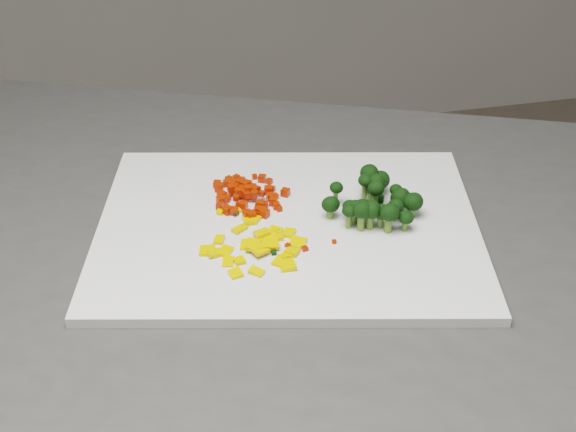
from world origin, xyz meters
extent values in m
cube|color=white|center=(-0.13, 0.00, 0.91)|extent=(0.52, 0.45, 0.01)
cube|color=red|center=(-0.17, 0.07, 0.92)|extent=(0.01, 0.01, 0.01)
cube|color=red|center=(-0.15, 0.04, 0.92)|extent=(0.01, 0.01, 0.01)
cube|color=red|center=(-0.13, 0.08, 0.92)|extent=(0.01, 0.01, 0.01)
cube|color=red|center=(-0.16, 0.06, 0.92)|extent=(0.01, 0.01, 0.01)
cube|color=red|center=(-0.18, 0.08, 0.92)|extent=(0.01, 0.01, 0.01)
cube|color=red|center=(-0.15, 0.08, 0.92)|extent=(0.01, 0.01, 0.01)
cube|color=red|center=(-0.14, 0.07, 0.92)|extent=(0.01, 0.01, 0.01)
cube|color=red|center=(-0.19, 0.07, 0.92)|extent=(0.01, 0.01, 0.01)
cube|color=red|center=(-0.17, 0.10, 0.92)|extent=(0.01, 0.01, 0.01)
cube|color=red|center=(-0.20, 0.10, 0.92)|extent=(0.01, 0.01, 0.01)
cube|color=red|center=(-0.17, 0.07, 0.92)|extent=(0.01, 0.01, 0.01)
cube|color=red|center=(-0.20, 0.07, 0.92)|extent=(0.01, 0.01, 0.01)
cube|color=red|center=(-0.19, 0.10, 0.92)|extent=(0.01, 0.01, 0.01)
cube|color=red|center=(-0.20, 0.09, 0.92)|extent=(0.01, 0.01, 0.01)
cube|color=red|center=(-0.17, 0.07, 0.93)|extent=(0.01, 0.01, 0.01)
cube|color=red|center=(-0.19, 0.04, 0.92)|extent=(0.01, 0.01, 0.01)
cube|color=red|center=(-0.20, 0.06, 0.92)|extent=(0.01, 0.01, 0.01)
cube|color=red|center=(-0.16, 0.04, 0.92)|extent=(0.01, 0.01, 0.01)
cube|color=red|center=(-0.17, 0.07, 0.92)|extent=(0.01, 0.01, 0.01)
cube|color=red|center=(-0.17, 0.06, 0.92)|extent=(0.01, 0.01, 0.01)
cube|color=red|center=(-0.15, 0.02, 0.92)|extent=(0.01, 0.01, 0.01)
cube|color=red|center=(-0.18, 0.11, 0.92)|extent=(0.01, 0.01, 0.01)
cube|color=red|center=(-0.17, 0.07, 0.92)|extent=(0.01, 0.01, 0.01)
cube|color=red|center=(-0.20, 0.06, 0.92)|extent=(0.01, 0.01, 0.01)
cube|color=red|center=(-0.16, 0.02, 0.92)|extent=(0.01, 0.01, 0.01)
cube|color=red|center=(-0.18, 0.09, 0.92)|extent=(0.01, 0.01, 0.01)
cube|color=red|center=(-0.18, 0.04, 0.92)|extent=(0.01, 0.01, 0.01)
cube|color=red|center=(-0.16, 0.09, 0.92)|extent=(0.01, 0.01, 0.01)
cube|color=red|center=(-0.18, 0.05, 0.92)|extent=(0.01, 0.01, 0.01)
cube|color=red|center=(-0.20, 0.04, 0.92)|extent=(0.01, 0.01, 0.01)
cube|color=red|center=(-0.17, 0.08, 0.92)|extent=(0.01, 0.01, 0.01)
cube|color=red|center=(-0.17, 0.09, 0.92)|extent=(0.01, 0.01, 0.01)
cube|color=red|center=(-0.16, 0.07, 0.92)|extent=(0.01, 0.01, 0.01)
cube|color=red|center=(-0.18, 0.10, 0.92)|extent=(0.01, 0.01, 0.01)
cube|color=red|center=(-0.17, 0.07, 0.92)|extent=(0.01, 0.01, 0.01)
cube|color=red|center=(-0.17, 0.06, 0.92)|extent=(0.01, 0.01, 0.01)
cube|color=red|center=(-0.17, 0.11, 0.92)|extent=(0.01, 0.01, 0.01)
cube|color=red|center=(-0.19, 0.03, 0.92)|extent=(0.01, 0.01, 0.01)
cube|color=red|center=(-0.15, 0.11, 0.92)|extent=(0.01, 0.01, 0.01)
cube|color=red|center=(-0.17, 0.02, 0.92)|extent=(0.01, 0.01, 0.01)
cube|color=red|center=(-0.12, 0.06, 0.92)|extent=(0.01, 0.01, 0.01)
cube|color=red|center=(-0.17, 0.08, 0.92)|extent=(0.01, 0.01, 0.01)
cube|color=red|center=(-0.14, 0.06, 0.92)|extent=(0.01, 0.01, 0.01)
cube|color=red|center=(-0.14, 0.10, 0.92)|extent=(0.01, 0.01, 0.01)
cube|color=red|center=(-0.19, 0.04, 0.92)|extent=(0.01, 0.01, 0.01)
cube|color=red|center=(-0.14, 0.03, 0.92)|extent=(0.01, 0.01, 0.01)
cube|color=red|center=(-0.18, 0.07, 0.92)|extent=(0.01, 0.01, 0.01)
cube|color=red|center=(-0.18, 0.05, 0.92)|extent=(0.01, 0.01, 0.01)
cube|color=red|center=(-0.20, 0.05, 0.92)|extent=(0.01, 0.01, 0.01)
cube|color=red|center=(-0.13, 0.06, 0.92)|extent=(0.01, 0.01, 0.01)
cube|color=red|center=(-0.18, 0.05, 0.92)|extent=(0.01, 0.01, 0.01)
cube|color=red|center=(-0.17, 0.02, 0.92)|extent=(0.01, 0.01, 0.01)
cube|color=red|center=(-0.16, 0.08, 0.92)|extent=(0.01, 0.01, 0.01)
cube|color=red|center=(-0.15, 0.06, 0.92)|extent=(0.01, 0.01, 0.01)
cube|color=red|center=(-0.20, 0.07, 0.92)|extent=(0.01, 0.01, 0.01)
cube|color=red|center=(-0.15, 0.04, 0.92)|extent=(0.01, 0.01, 0.01)
cube|color=red|center=(-0.18, 0.09, 0.92)|extent=(0.01, 0.01, 0.01)
cube|color=red|center=(-0.20, 0.06, 0.92)|extent=(0.01, 0.01, 0.01)
cube|color=red|center=(-0.17, 0.02, 0.92)|extent=(0.01, 0.01, 0.01)
cube|color=red|center=(-0.13, 0.10, 0.92)|extent=(0.01, 0.01, 0.01)
cube|color=red|center=(-0.17, 0.10, 0.92)|extent=(0.01, 0.01, 0.01)
cube|color=red|center=(-0.18, 0.10, 0.92)|extent=(0.01, 0.01, 0.01)
cube|color=red|center=(-0.13, 0.03, 0.92)|extent=(0.01, 0.01, 0.01)
cube|color=red|center=(-0.17, 0.09, 0.92)|extent=(0.01, 0.01, 0.01)
cube|color=red|center=(-0.16, 0.07, 0.92)|extent=(0.01, 0.01, 0.01)
cube|color=red|center=(-0.17, 0.11, 0.92)|extent=(0.01, 0.01, 0.01)
cube|color=red|center=(-0.16, 0.10, 0.92)|extent=(0.01, 0.01, 0.01)
cube|color=red|center=(-0.18, 0.07, 0.92)|extent=(0.01, 0.01, 0.01)
cube|color=red|center=(-0.16, 0.03, 0.92)|extent=(0.01, 0.01, 0.01)
cube|color=red|center=(-0.18, 0.07, 0.92)|extent=(0.01, 0.01, 0.01)
cube|color=red|center=(-0.16, 0.03, 0.92)|extent=(0.01, 0.01, 0.01)
cube|color=red|center=(-0.14, 0.04, 0.92)|extent=(0.01, 0.01, 0.01)
cube|color=#FFB80D|center=(-0.19, -0.04, 0.91)|extent=(0.02, 0.02, 0.01)
cube|color=#FFB80D|center=(-0.17, -0.04, 0.91)|extent=(0.02, 0.02, 0.00)
cube|color=#FFB80D|center=(-0.20, -0.06, 0.91)|extent=(0.01, 0.01, 0.01)
cube|color=#FFB80D|center=(-0.22, -0.02, 0.91)|extent=(0.02, 0.02, 0.01)
cube|color=#FFB80D|center=(-0.19, 0.00, 0.91)|extent=(0.02, 0.02, 0.01)
cube|color=#FFB80D|center=(-0.15, -0.07, 0.91)|extent=(0.02, 0.02, 0.01)
cube|color=#FFB80D|center=(-0.17, -0.05, 0.92)|extent=(0.02, 0.01, 0.01)
cube|color=#FFB80D|center=(-0.21, -0.06, 0.91)|extent=(0.02, 0.02, 0.01)
cube|color=#FFB80D|center=(-0.17, 0.01, 0.91)|extent=(0.02, 0.02, 0.01)
cube|color=#FFB80D|center=(-0.17, -0.05, 0.91)|extent=(0.02, 0.02, 0.01)
cube|color=#FFB80D|center=(-0.23, -0.04, 0.91)|extent=(0.02, 0.02, 0.01)
cube|color=#FFB80D|center=(-0.22, -0.04, 0.91)|extent=(0.02, 0.02, 0.01)
cube|color=#FFB80D|center=(-0.15, -0.03, 0.91)|extent=(0.02, 0.01, 0.01)
cube|color=#FFB80D|center=(-0.18, -0.05, 0.92)|extent=(0.02, 0.02, 0.01)
cube|color=#FFB80D|center=(-0.17, 0.01, 0.91)|extent=(0.02, 0.02, 0.01)
cube|color=#FFB80D|center=(-0.18, -0.06, 0.92)|extent=(0.02, 0.02, 0.01)
cube|color=#FFB80D|center=(-0.19, -0.09, 0.91)|extent=(0.02, 0.02, 0.01)
cube|color=#FFB80D|center=(-0.16, -0.08, 0.91)|extent=(0.02, 0.02, 0.00)
cube|color=#FFB80D|center=(-0.13, -0.04, 0.91)|extent=(0.03, 0.03, 0.01)
cube|color=#FFB80D|center=(-0.14, -0.06, 0.91)|extent=(0.02, 0.02, 0.01)
cube|color=#FFB80D|center=(-0.16, -0.05, 0.92)|extent=(0.02, 0.02, 0.01)
cube|color=#FFB80D|center=(-0.18, -0.03, 0.91)|extent=(0.02, 0.02, 0.01)
cube|color=#FFB80D|center=(-0.15, -0.01, 0.91)|extent=(0.02, 0.02, 0.01)
cube|color=#FFB80D|center=(-0.16, -0.04, 0.91)|extent=(0.02, 0.02, 0.01)
cube|color=#FFB80D|center=(-0.13, -0.02, 0.91)|extent=(0.02, 0.02, 0.01)
cube|color=#FFB80D|center=(-0.21, -0.09, 0.91)|extent=(0.02, 0.02, 0.01)
cube|color=#FFB80D|center=(-0.17, -0.02, 0.92)|extent=(0.02, 0.02, 0.01)
cube|color=#FFB80D|center=(-0.21, -0.04, 0.91)|extent=(0.02, 0.02, 0.01)
cube|color=#FFB80D|center=(-0.18, -0.04, 0.91)|extent=(0.02, 0.02, 0.00)
cube|color=#FFB80D|center=(-0.16, -0.02, 0.91)|extent=(0.02, 0.02, 0.01)
cube|color=#FFB80D|center=(-0.17, -0.05, 0.92)|extent=(0.02, 0.01, 0.00)
cube|color=#FFB80D|center=(-0.15, -0.09, 0.91)|extent=(0.02, 0.02, 0.01)
cube|color=black|center=(-0.16, -0.06, 0.91)|extent=(0.01, 0.01, 0.00)
cube|color=#FFB80D|center=(-0.07, 0.03, 0.91)|extent=(0.01, 0.01, 0.00)
cube|color=#FFB80D|center=(-0.18, 0.04, 0.91)|extent=(0.01, 0.01, 0.00)
cube|color=#FFB80D|center=(-0.21, 0.04, 0.91)|extent=(0.01, 0.01, 0.01)
cube|color=red|center=(-0.14, -0.05, 0.91)|extent=(0.01, 0.01, 0.00)
cube|color=#FFB80D|center=(-0.15, -0.01, 0.91)|extent=(0.01, 0.01, 0.01)
cube|color=black|center=(-0.05, 0.00, 0.91)|extent=(0.01, 0.01, 0.00)
cube|color=#FFB80D|center=(-0.15, 0.02, 0.91)|extent=(0.01, 0.01, 0.00)
cube|color=red|center=(-0.16, -0.04, 0.91)|extent=(0.01, 0.01, 0.00)
cube|color=black|center=(-0.19, 0.03, 0.91)|extent=(0.01, 0.01, 0.00)
cube|color=red|center=(-0.23, -0.05, 0.91)|extent=(0.01, 0.01, 0.00)
cube|color=red|center=(-0.12, -0.06, 0.91)|extent=(0.01, 0.01, 0.00)
cube|color=#FFB80D|center=(-0.18, 0.09, 0.91)|extent=(0.01, 0.01, 0.00)
cube|color=red|center=(-0.09, -0.05, 0.91)|extent=(0.01, 0.01, 0.00)
cube|color=red|center=(-0.18, 0.05, 0.91)|extent=(0.01, 0.01, 0.01)
camera|label=1|loc=(-0.31, -0.78, 1.44)|focal=50.00mm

